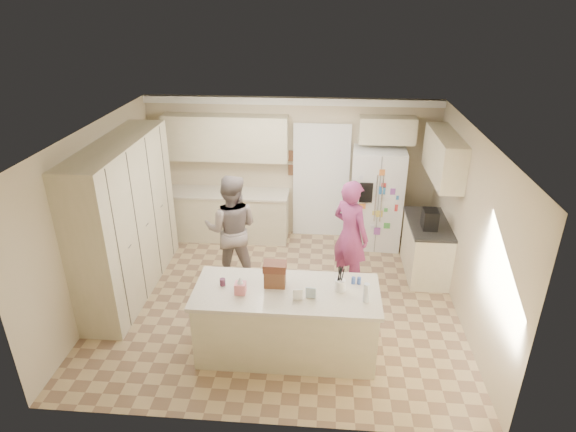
# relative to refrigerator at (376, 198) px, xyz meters

# --- Properties ---
(floor) EXTENTS (5.20, 4.60, 0.02)m
(floor) POSITION_rel_refrigerator_xyz_m (-1.54, -1.97, -0.91)
(floor) COLOR tan
(floor) RESTS_ON ground
(ceiling) EXTENTS (5.20, 4.60, 0.02)m
(ceiling) POSITION_rel_refrigerator_xyz_m (-1.54, -1.97, 1.71)
(ceiling) COLOR white
(ceiling) RESTS_ON wall_back
(wall_back) EXTENTS (5.20, 0.02, 2.60)m
(wall_back) POSITION_rel_refrigerator_xyz_m (-1.54, 0.34, 0.40)
(wall_back) COLOR beige
(wall_back) RESTS_ON ground
(wall_front) EXTENTS (5.20, 0.02, 2.60)m
(wall_front) POSITION_rel_refrigerator_xyz_m (-1.54, -4.28, 0.40)
(wall_front) COLOR beige
(wall_front) RESTS_ON ground
(wall_left) EXTENTS (0.02, 4.60, 2.60)m
(wall_left) POSITION_rel_refrigerator_xyz_m (-4.15, -1.97, 0.40)
(wall_left) COLOR beige
(wall_left) RESTS_ON ground
(wall_right) EXTENTS (0.02, 4.60, 2.60)m
(wall_right) POSITION_rel_refrigerator_xyz_m (1.07, -1.97, 0.40)
(wall_right) COLOR beige
(wall_right) RESTS_ON ground
(crown_back) EXTENTS (5.20, 0.08, 0.12)m
(crown_back) POSITION_rel_refrigerator_xyz_m (-1.54, 0.29, 1.63)
(crown_back) COLOR white
(crown_back) RESTS_ON wall_back
(pantry_bank) EXTENTS (0.60, 2.60, 2.35)m
(pantry_bank) POSITION_rel_refrigerator_xyz_m (-3.84, -1.77, 0.28)
(pantry_bank) COLOR beige
(pantry_bank) RESTS_ON floor
(back_base_cab) EXTENTS (2.20, 0.60, 0.88)m
(back_base_cab) POSITION_rel_refrigerator_xyz_m (-2.69, 0.03, -0.46)
(back_base_cab) COLOR beige
(back_base_cab) RESTS_ON floor
(back_countertop) EXTENTS (2.24, 0.63, 0.04)m
(back_countertop) POSITION_rel_refrigerator_xyz_m (-2.69, 0.02, 0.00)
(back_countertop) COLOR beige
(back_countertop) RESTS_ON back_base_cab
(back_upper_cab) EXTENTS (2.20, 0.35, 0.80)m
(back_upper_cab) POSITION_rel_refrigerator_xyz_m (-2.69, 0.16, 1.00)
(back_upper_cab) COLOR beige
(back_upper_cab) RESTS_ON wall_back
(doorway_opening) EXTENTS (0.90, 0.06, 2.10)m
(doorway_opening) POSITION_rel_refrigerator_xyz_m (-0.99, 0.31, 0.15)
(doorway_opening) COLOR black
(doorway_opening) RESTS_ON floor
(doorway_casing) EXTENTS (1.02, 0.03, 2.22)m
(doorway_casing) POSITION_rel_refrigerator_xyz_m (-0.99, 0.28, 0.15)
(doorway_casing) COLOR white
(doorway_casing) RESTS_ON floor
(wall_frame_upper) EXTENTS (0.15, 0.02, 0.20)m
(wall_frame_upper) POSITION_rel_refrigerator_xyz_m (-1.52, 0.30, 0.65)
(wall_frame_upper) COLOR brown
(wall_frame_upper) RESTS_ON wall_back
(wall_frame_lower) EXTENTS (0.15, 0.02, 0.20)m
(wall_frame_lower) POSITION_rel_refrigerator_xyz_m (-1.52, 0.30, 0.38)
(wall_frame_lower) COLOR brown
(wall_frame_lower) RESTS_ON wall_back
(refrigerator) EXTENTS (0.94, 0.75, 1.80)m
(refrigerator) POSITION_rel_refrigerator_xyz_m (0.00, 0.00, 0.00)
(refrigerator) COLOR white
(refrigerator) RESTS_ON floor
(fridge_seam) EXTENTS (0.02, 0.02, 1.78)m
(fridge_seam) POSITION_rel_refrigerator_xyz_m (0.00, -0.35, 0.00)
(fridge_seam) COLOR gray
(fridge_seam) RESTS_ON refrigerator
(fridge_dispenser) EXTENTS (0.22, 0.03, 0.35)m
(fridge_dispenser) POSITION_rel_refrigerator_xyz_m (-0.22, -0.37, 0.25)
(fridge_dispenser) COLOR black
(fridge_dispenser) RESTS_ON refrigerator
(fridge_handle_l) EXTENTS (0.02, 0.02, 0.85)m
(fridge_handle_l) POSITION_rel_refrigerator_xyz_m (-0.05, -0.37, 0.15)
(fridge_handle_l) COLOR silver
(fridge_handle_l) RESTS_ON refrigerator
(fridge_handle_r) EXTENTS (0.02, 0.02, 0.85)m
(fridge_handle_r) POSITION_rel_refrigerator_xyz_m (0.05, -0.37, 0.15)
(fridge_handle_r) COLOR silver
(fridge_handle_r) RESTS_ON refrigerator
(over_fridge_cab) EXTENTS (0.95, 0.35, 0.45)m
(over_fridge_cab) POSITION_rel_refrigerator_xyz_m (0.11, 0.16, 1.20)
(over_fridge_cab) COLOR beige
(over_fridge_cab) RESTS_ON wall_back
(right_base_cab) EXTENTS (0.60, 1.20, 0.88)m
(right_base_cab) POSITION_rel_refrigerator_xyz_m (0.76, -0.97, -0.46)
(right_base_cab) COLOR beige
(right_base_cab) RESTS_ON floor
(right_countertop) EXTENTS (0.63, 1.24, 0.04)m
(right_countertop) POSITION_rel_refrigerator_xyz_m (0.75, -0.97, 0.00)
(right_countertop) COLOR #2D2B28
(right_countertop) RESTS_ON right_base_cab
(right_upper_cab) EXTENTS (0.35, 1.50, 0.70)m
(right_upper_cab) POSITION_rel_refrigerator_xyz_m (0.88, -0.77, 1.05)
(right_upper_cab) COLOR beige
(right_upper_cab) RESTS_ON wall_right
(coffee_maker) EXTENTS (0.22, 0.28, 0.30)m
(coffee_maker) POSITION_rel_refrigerator_xyz_m (0.71, -1.17, 0.17)
(coffee_maker) COLOR black
(coffee_maker) RESTS_ON right_countertop
(island_base) EXTENTS (2.20, 0.90, 0.88)m
(island_base) POSITION_rel_refrigerator_xyz_m (-1.34, -3.07, -0.46)
(island_base) COLOR beige
(island_base) RESTS_ON floor
(island_top) EXTENTS (2.28, 0.96, 0.05)m
(island_top) POSITION_rel_refrigerator_xyz_m (-1.34, -3.07, 0.00)
(island_top) COLOR beige
(island_top) RESTS_ON island_base
(utensil_crock) EXTENTS (0.13, 0.13, 0.15)m
(utensil_crock) POSITION_rel_refrigerator_xyz_m (-0.69, -3.02, 0.10)
(utensil_crock) COLOR white
(utensil_crock) RESTS_ON island_top
(tissue_box) EXTENTS (0.13, 0.13, 0.14)m
(tissue_box) POSITION_rel_refrigerator_xyz_m (-1.89, -3.17, 0.10)
(tissue_box) COLOR pink
(tissue_box) RESTS_ON island_top
(tissue_plume) EXTENTS (0.08, 0.08, 0.08)m
(tissue_plume) POSITION_rel_refrigerator_xyz_m (-1.89, -3.17, 0.20)
(tissue_plume) COLOR white
(tissue_plume) RESTS_ON tissue_box
(dollhouse_body) EXTENTS (0.26, 0.18, 0.22)m
(dollhouse_body) POSITION_rel_refrigerator_xyz_m (-1.49, -2.97, 0.14)
(dollhouse_body) COLOR brown
(dollhouse_body) RESTS_ON island_top
(dollhouse_roof) EXTENTS (0.28, 0.20, 0.10)m
(dollhouse_roof) POSITION_rel_refrigerator_xyz_m (-1.49, -2.97, 0.30)
(dollhouse_roof) COLOR #592D1E
(dollhouse_roof) RESTS_ON dollhouse_body
(jam_jar) EXTENTS (0.07, 0.07, 0.09)m
(jam_jar) POSITION_rel_refrigerator_xyz_m (-2.14, -3.02, 0.07)
(jam_jar) COLOR #59263F
(jam_jar) RESTS_ON island_top
(greeting_card_a) EXTENTS (0.12, 0.06, 0.16)m
(greeting_card_a) POSITION_rel_refrigerator_xyz_m (-1.19, -3.27, 0.11)
(greeting_card_a) COLOR white
(greeting_card_a) RESTS_ON island_top
(greeting_card_b) EXTENTS (0.12, 0.05, 0.16)m
(greeting_card_b) POSITION_rel_refrigerator_xyz_m (-1.04, -3.22, 0.11)
(greeting_card_b) COLOR silver
(greeting_card_b) RESTS_ON island_top
(water_bottle) EXTENTS (0.07, 0.07, 0.24)m
(water_bottle) POSITION_rel_refrigerator_xyz_m (-0.39, -3.22, 0.14)
(water_bottle) COLOR silver
(water_bottle) RESTS_ON island_top
(shaker_salt) EXTENTS (0.05, 0.05, 0.09)m
(shaker_salt) POSITION_rel_refrigerator_xyz_m (-0.52, -2.85, 0.07)
(shaker_salt) COLOR #3653A4
(shaker_salt) RESTS_ON island_top
(shaker_pepper) EXTENTS (0.05, 0.05, 0.09)m
(shaker_pepper) POSITION_rel_refrigerator_xyz_m (-0.45, -2.85, 0.07)
(shaker_pepper) COLOR #3653A4
(shaker_pepper) RESTS_ON island_top
(teen_boy) EXTENTS (0.88, 0.69, 1.77)m
(teen_boy) POSITION_rel_refrigerator_xyz_m (-2.34, -1.39, -0.01)
(teen_boy) COLOR gray
(teen_boy) RESTS_ON floor
(teen_girl) EXTENTS (0.76, 0.75, 1.77)m
(teen_girl) POSITION_rel_refrigerator_xyz_m (-0.51, -1.44, -0.02)
(teen_girl) COLOR #A54075
(teen_girl) RESTS_ON floor
(fridge_magnets) EXTENTS (0.76, 0.02, 1.44)m
(fridge_magnets) POSITION_rel_refrigerator_xyz_m (0.00, -0.36, 0.00)
(fridge_magnets) COLOR tan
(fridge_magnets) RESTS_ON refrigerator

